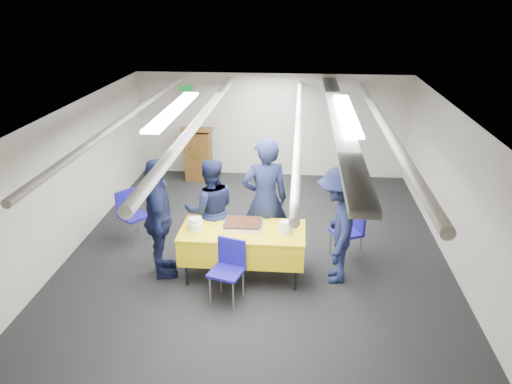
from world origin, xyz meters
TOP-DOWN VIEW (x-y plane):
  - ground at (0.00, 0.00)m, footprint 7.00×7.00m
  - room_shell at (0.09, 0.41)m, footprint 6.00×7.00m
  - serving_table at (-0.15, -0.96)m, footprint 1.80×0.86m
  - sheet_cake at (-0.15, -0.89)m, footprint 0.56×0.44m
  - plate_stack_left at (-0.82, -1.01)m, footprint 0.23×0.23m
  - plate_stack_right at (0.47, -1.01)m, footprint 0.20×0.20m
  - podium at (-1.60, 3.05)m, footprint 0.62×0.53m
  - chair_near at (-0.27, -1.53)m, footprint 0.52×0.52m
  - chair_right at (1.48, -0.24)m, footprint 0.56×0.56m
  - chair_left at (-2.17, 0.07)m, footprint 0.59×0.59m
  - sailor_a at (0.13, -0.37)m, footprint 0.82×0.66m
  - sailor_b at (-0.70, -0.46)m, footprint 0.94×0.82m
  - sailor_c at (-1.36, -1.01)m, footprint 0.73×1.15m
  - sailor_d at (1.21, -0.91)m, footprint 0.68×1.14m

SIDE VIEW (x-z plane):
  - ground at x=0.00m, z-range 0.00..0.00m
  - chair_near at x=-0.27m, z-range 0.10..0.97m
  - chair_right at x=1.48m, z-range 0.10..0.97m
  - chair_left at x=-2.17m, z-range 0.10..0.97m
  - serving_table at x=-0.15m, z-range 0.17..0.94m
  - podium at x=-1.60m, z-range -0.01..1.24m
  - sheet_cake at x=-0.15m, z-range 0.77..0.87m
  - sailor_b at x=-0.70m, z-range 0.00..1.65m
  - plate_stack_left at x=-0.82m, z-range 0.76..0.94m
  - plate_stack_right at x=0.47m, z-range 0.76..0.95m
  - sailor_d at x=1.21m, z-range 0.00..1.73m
  - sailor_c at x=-1.36m, z-range 0.00..1.81m
  - sailor_a at x=0.13m, z-range 0.00..1.98m
  - room_shell at x=0.09m, z-range 0.66..2.96m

